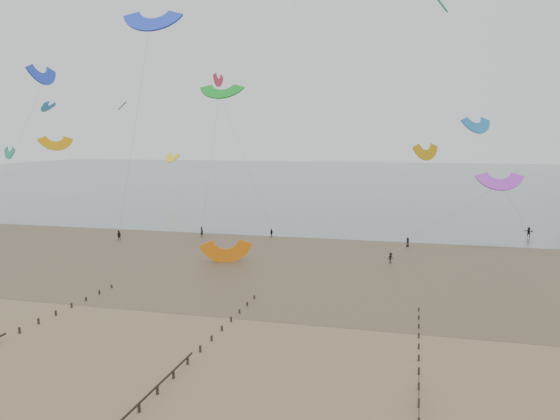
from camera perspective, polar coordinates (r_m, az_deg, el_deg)
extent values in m
plane|color=brown|center=(53.07, -10.81, -12.47)|extent=(500.00, 500.00, 0.00)
plane|color=#475654|center=(246.64, 9.18, 3.37)|extent=(500.00, 500.00, 0.00)
plane|color=#473A28|center=(84.82, -0.78, -4.67)|extent=(500.00, 500.00, 0.00)
ellipsoid|color=slate|center=(79.86, -15.91, -5.76)|extent=(23.60, 14.36, 0.01)
ellipsoid|color=slate|center=(85.52, 7.57, -4.64)|extent=(33.64, 18.32, 0.01)
ellipsoid|color=slate|center=(106.45, -21.34, -2.67)|extent=(26.95, 14.22, 0.01)
cube|color=black|center=(57.24, -25.57, -11.32)|extent=(0.16, 0.16, 0.62)
cube|color=black|center=(59.16, -23.92, -10.62)|extent=(0.16, 0.16, 0.59)
cube|color=black|center=(61.15, -22.38, -9.96)|extent=(0.16, 0.16, 0.57)
cube|color=black|center=(63.17, -20.95, -9.34)|extent=(0.16, 0.16, 0.54)
cube|color=black|center=(65.25, -19.61, -8.75)|extent=(0.16, 0.16, 0.51)
cube|color=black|center=(67.36, -18.36, -8.19)|extent=(0.16, 0.16, 0.48)
cube|color=black|center=(69.50, -17.19, -7.67)|extent=(0.16, 0.16, 0.45)
cube|color=black|center=(39.56, -14.51, -19.38)|extent=(0.16, 0.16, 0.74)
cube|color=black|center=(41.65, -12.69, -17.90)|extent=(0.16, 0.16, 0.71)
cube|color=black|center=(43.79, -11.08, -16.55)|extent=(0.16, 0.16, 0.68)
cube|color=black|center=(45.98, -9.63, -15.32)|extent=(0.16, 0.16, 0.65)
cube|color=black|center=(48.22, -8.33, -14.19)|extent=(0.16, 0.16, 0.62)
cube|color=black|center=(50.49, -7.16, -13.16)|extent=(0.16, 0.16, 0.59)
cube|color=black|center=(52.80, -6.10, -12.21)|extent=(0.16, 0.16, 0.57)
cube|color=black|center=(55.14, -5.14, -11.34)|extent=(0.16, 0.16, 0.54)
cube|color=black|center=(57.50, -4.25, -10.54)|extent=(0.16, 0.16, 0.51)
cube|color=black|center=(59.88, -3.45, -9.80)|extent=(0.16, 0.16, 0.48)
cube|color=black|center=(62.29, -2.71, -9.11)|extent=(0.16, 0.16, 0.45)
cube|color=black|center=(40.18, 14.30, -18.97)|extent=(0.16, 0.16, 0.68)
cube|color=black|center=(42.56, 14.30, -17.41)|extent=(0.16, 0.16, 0.65)
cube|color=black|center=(44.97, 14.30, -16.02)|extent=(0.16, 0.16, 0.62)
cube|color=black|center=(47.40, 14.30, -14.77)|extent=(0.16, 0.16, 0.59)
cube|color=black|center=(49.85, 14.30, -13.64)|extent=(0.16, 0.16, 0.57)
cube|color=black|center=(52.32, 14.30, -12.62)|extent=(0.16, 0.16, 0.54)
cube|color=black|center=(54.80, 14.30, -11.69)|extent=(0.16, 0.16, 0.51)
cube|color=black|center=(57.30, 14.30, -10.84)|extent=(0.16, 0.16, 0.48)
cube|color=black|center=(59.81, 14.30, -10.06)|extent=(0.16, 0.16, 0.45)
imported|color=black|center=(100.83, -8.18, -2.24)|extent=(0.81, 0.71, 1.85)
imported|color=black|center=(109.40, 24.56, -2.10)|extent=(1.72, 1.23, 1.79)
imported|color=black|center=(80.56, 11.48, -4.93)|extent=(1.17, 1.04, 1.57)
imported|color=black|center=(93.06, 13.19, -3.29)|extent=(0.76, 0.90, 1.56)
imported|color=black|center=(100.28, -16.46, -2.56)|extent=(0.94, 0.78, 1.75)
imported|color=black|center=(99.26, -0.90, -2.42)|extent=(0.68, 0.96, 1.52)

